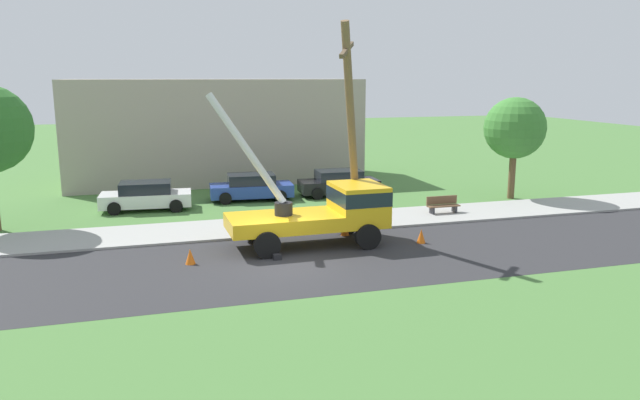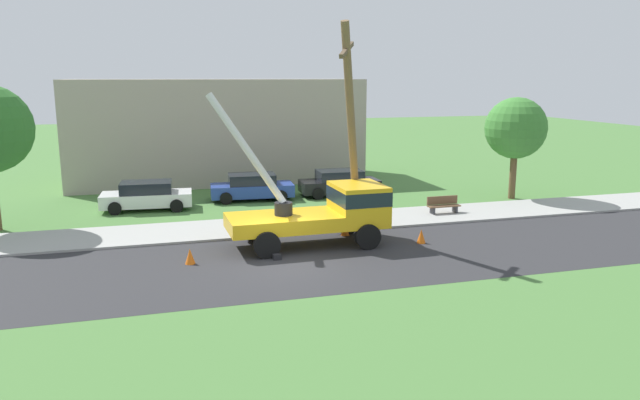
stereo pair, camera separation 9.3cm
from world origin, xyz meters
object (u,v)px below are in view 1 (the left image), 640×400
Objects in this scene: leaning_utility_pole at (352,130)px; parked_sedan_blue at (251,187)px; roadside_tree_near at (515,128)px; parked_sedan_black at (339,183)px; park_bench at (443,205)px; traffic_cone_behind at (190,256)px; traffic_cone_ahead at (421,236)px; utility_truck at (327,209)px; traffic_cone_curbside at (345,229)px; parked_sedan_white at (146,196)px.

leaning_utility_pole is 1.92× the size of parked_sedan_blue.
parked_sedan_black is at bearing 158.35° from roadside_tree_near.
parked_sedan_black reaches higher than park_bench.
traffic_cone_behind is 0.10× the size of roadside_tree_near.
traffic_cone_ahead is 11.67m from roadside_tree_near.
utility_truck reaches higher than traffic_cone_behind.
traffic_cone_curbside is 10.95m from parked_sedan_white.
park_bench is (6.87, 3.37, -0.95)m from utility_truck.
traffic_cone_behind is 0.35× the size of park_bench.
leaning_utility_pole is at bearing 15.40° from traffic_cone_behind.
roadside_tree_near reaches higher than parked_sedan_white.
parked_sedan_blue is (4.10, 10.68, 0.43)m from traffic_cone_behind.
traffic_cone_ahead is at bearing -33.52° from leaning_utility_pole.
utility_truck is at bearing -51.26° from parked_sedan_white.
parked_sedan_white is at bearing -170.10° from parked_sedan_blue.
parked_sedan_black is (-0.07, 10.40, 0.43)m from traffic_cone_ahead.
traffic_cone_ahead is at bearing -126.69° from park_bench.
utility_truck is at bearing 165.29° from traffic_cone_ahead.
parked_sedan_black reaches higher than traffic_cone_ahead.
roadside_tree_near is (8.79, -3.49, 3.11)m from parked_sedan_black.
utility_truck is 3.33m from leaning_utility_pole.
parked_sedan_blue reaches higher than park_bench.
park_bench is at bearing 25.60° from leaning_utility_pole.
roadside_tree_near is at bearing 25.70° from utility_truck.
roadside_tree_near is (5.50, 2.58, 3.36)m from park_bench.
parked_sedan_black is 9.96m from roadside_tree_near.
parked_sedan_white is at bearing 135.64° from leaning_utility_pole.
leaning_utility_pole reaches higher than parked_sedan_blue.
utility_truck is at bearing -110.74° from parked_sedan_black.
leaning_utility_pole is 15.47× the size of traffic_cone_behind.
roadside_tree_near is at bearing 23.59° from traffic_cone_curbside.
leaning_utility_pole reaches higher than parked_sedan_black.
leaning_utility_pole is 5.42× the size of park_bench.
utility_truck is 3.94m from traffic_cone_ahead.
traffic_cone_ahead is at bearing -38.01° from traffic_cone_curbside.
traffic_cone_behind is (-6.68, -1.84, -4.16)m from leaning_utility_pole.
utility_truck reaches higher than park_bench.
parked_sedan_white is (-10.50, 9.50, 0.43)m from traffic_cone_ahead.
traffic_cone_curbside is (-0.11, 0.38, -4.16)m from leaning_utility_pole.
leaning_utility_pole is 15.47× the size of traffic_cone_ahead.
leaning_utility_pole reaches higher than traffic_cone_behind.
traffic_cone_curbside is at bearing -157.97° from park_bench.
roadside_tree_near is (12.37, 5.95, 2.42)m from utility_truck.
park_bench is 0.29× the size of roadside_tree_near.
traffic_cone_behind is 6.93m from traffic_cone_curbside.
traffic_cone_ahead is at bearing -14.71° from utility_truck.
parked_sedan_black is 0.81× the size of roadside_tree_near.
utility_truck reaches higher than parked_sedan_blue.
leaning_utility_pole is at bearing -154.40° from park_bench.
parked_sedan_white is (-1.39, 9.72, 0.43)m from traffic_cone_behind.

